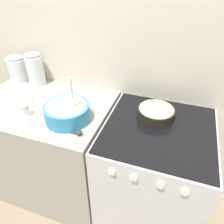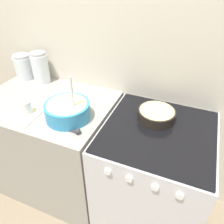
{
  "view_description": "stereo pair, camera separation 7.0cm",
  "coord_description": "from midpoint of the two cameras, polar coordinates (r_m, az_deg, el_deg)",
  "views": [
    {
      "loc": [
        0.42,
        -0.74,
        1.79
      ],
      "look_at": [
        0.05,
        0.35,
        0.97
      ],
      "focal_mm": 35.0,
      "sensor_mm": 36.0,
      "label": 1
    },
    {
      "loc": [
        0.49,
        -0.71,
        1.79
      ],
      "look_at": [
        0.05,
        0.35,
        0.97
      ],
      "focal_mm": 35.0,
      "sensor_mm": 36.0,
      "label": 2
    }
  ],
  "objects": [
    {
      "name": "wall_back",
      "position": [
        1.63,
        4.79,
        14.32
      ],
      "size": [
        4.95,
        0.05,
        2.4
      ],
      "color": "beige",
      "rests_on": "ground_plane"
    },
    {
      "name": "countertop_cabinet",
      "position": [
        1.95,
        -13.84,
        -8.61
      ],
      "size": [
        0.98,
        0.7,
        0.92
      ],
      "color": "#9E998E",
      "rests_on": "ground_plane"
    },
    {
      "name": "stove",
      "position": [
        1.71,
        11.41,
        -16.38
      ],
      "size": [
        0.7,
        0.71,
        0.92
      ],
      "color": "silver",
      "rests_on": "ground_plane"
    },
    {
      "name": "mixing_bowl",
      "position": [
        1.43,
        -10.2,
        0.53
      ],
      "size": [
        0.29,
        0.29,
        0.31
      ],
      "color": "#338CBF",
      "rests_on": "countertop_cabinet"
    },
    {
      "name": "baking_pan",
      "position": [
        1.45,
        12.89,
        -0.61
      ],
      "size": [
        0.24,
        0.24,
        0.07
      ],
      "color": "black",
      "rests_on": "stove"
    },
    {
      "name": "storage_jar_left",
      "position": [
        2.03,
        -21.08,
        10.59
      ],
      "size": [
        0.15,
        0.15,
        0.21
      ],
      "color": "silver",
      "rests_on": "countertop_cabinet"
    },
    {
      "name": "storage_jar_middle",
      "position": [
        1.91,
        -17.12,
        10.54
      ],
      "size": [
        0.13,
        0.13,
        0.25
      ],
      "color": "silver",
      "rests_on": "countertop_cabinet"
    },
    {
      "name": "tin_can",
      "position": [
        1.56,
        -20.25,
        1.11
      ],
      "size": [
        0.07,
        0.07,
        0.09
      ],
      "color": "silver",
      "rests_on": "countertop_cabinet"
    },
    {
      "name": "recipe_page",
      "position": [
        1.57,
        -20.81,
        -0.65
      ],
      "size": [
        0.21,
        0.25,
        0.01
      ],
      "color": "beige",
      "rests_on": "countertop_cabinet"
    },
    {
      "name": "measuring_spoon",
      "position": [
        1.33,
        -7.87,
        -5.04
      ],
      "size": [
        0.12,
        0.04,
        0.04
      ],
      "color": "#333338",
      "rests_on": "countertop_cabinet"
    }
  ]
}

